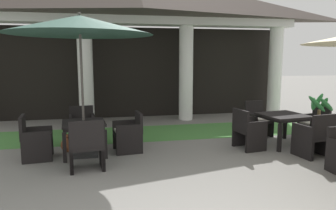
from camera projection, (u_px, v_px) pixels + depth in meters
background_pavilion at (136, 9)px, 9.59m from camera, size 10.60×2.47×4.55m
lawn_strip at (145, 133)px, 8.37m from camera, size 12.40×1.78×0.01m
patio_table_near_foreground at (84, 127)px, 6.42m from camera, size 0.93×0.93×0.70m
patio_umbrella_near_foreground at (80, 26)px, 6.13m from camera, size 2.88×2.88×2.87m
patio_chair_near_foreground_north at (82, 126)px, 7.33m from camera, size 0.63×0.62×0.86m
patio_chair_near_foreground_south at (87, 147)px, 5.57m from camera, size 0.66×0.56×0.94m
patio_chair_near_foreground_west at (35, 140)px, 6.17m from camera, size 0.62×0.62×0.89m
patio_chair_near_foreground_east at (129, 133)px, 6.73m from camera, size 0.62×0.64×0.83m
patio_table_mid_right at (283, 118)px, 7.18m from camera, size 1.07×1.07×0.72m
patio_chair_mid_right_west at (248, 130)px, 6.89m from camera, size 0.59×0.67×0.89m
patio_chair_mid_right_south at (314, 137)px, 6.33m from camera, size 0.66×0.65×0.91m
patio_chair_mid_right_north at (258, 121)px, 8.08m from camera, size 0.62×0.60×0.89m
patio_chair_mid_right_east at (315, 125)px, 7.52m from camera, size 0.58×0.61×0.87m
potted_palm_right_edge at (318, 132)px, 7.22m from camera, size 0.59×0.59×1.21m
terracotta_urn at (68, 145)px, 6.70m from camera, size 0.29×0.29×0.39m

